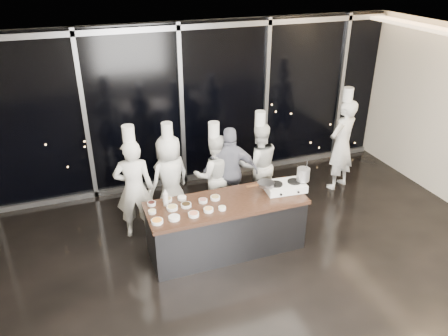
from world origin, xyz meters
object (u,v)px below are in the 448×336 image
object	(u,v)px
chef_left	(170,177)
stock_pot	(303,174)
guest	(231,172)
chef_far_left	(134,188)
chef_right	(258,164)
demo_counter	(226,226)
chef_side	(342,144)
stove	(285,186)
frying_pan	(265,184)
chef_center	(214,174)

from	to	relation	value
chef_left	stock_pot	bearing A→B (deg)	122.46
stock_pot	guest	world-z (taller)	guest
stock_pot	chef_left	world-z (taller)	chef_left
chef_far_left	chef_right	size ratio (longest dim) A/B	1.08
demo_counter	guest	distance (m)	1.18
chef_side	demo_counter	bearing A→B (deg)	1.88
stove	chef_left	size ratio (longest dim) A/B	0.37
frying_pan	stock_pot	size ratio (longest dim) A/B	2.33
stock_pot	chef_center	xyz separation A→B (m)	(-1.10, 1.16, -0.37)
demo_counter	chef_left	size ratio (longest dim) A/B	1.36
stove	chef_left	world-z (taller)	chef_left
guest	chef_side	distance (m)	2.41
demo_counter	chef_right	size ratio (longest dim) A/B	1.35
chef_left	demo_counter	bearing A→B (deg)	91.42
chef_left	chef_right	bearing A→B (deg)	154.59
chef_center	chef_far_left	bearing A→B (deg)	15.92
stove	chef_center	bearing A→B (deg)	130.48
demo_counter	chef_center	size ratio (longest dim) A/B	1.40
stove	stock_pot	distance (m)	0.35
frying_pan	stock_pot	xyz separation A→B (m)	(0.63, -0.06, 0.08)
demo_counter	chef_side	xyz separation A→B (m)	(2.86, 1.21, 0.48)
stock_pot	chef_left	bearing A→B (deg)	146.18
frying_pan	stove	bearing A→B (deg)	0.44
stove	chef_side	bearing A→B (deg)	37.55
guest	chef_right	xyz separation A→B (m)	(0.61, 0.17, -0.02)
guest	chef_right	bearing A→B (deg)	-147.61
chef_right	chef_left	bearing A→B (deg)	3.38
chef_right	guest	bearing A→B (deg)	20.53
chef_side	chef_center	bearing A→B (deg)	-19.56
frying_pan	chef_left	xyz separation A→B (m)	(-1.25, 1.20, -0.26)
stove	chef_far_left	size ratio (longest dim) A/B	0.34
demo_counter	chef_far_left	xyz separation A→B (m)	(-1.25, 0.93, 0.43)
stove	chef_side	world-z (taller)	chef_side
chef_center	chef_side	size ratio (longest dim) A/B	0.85
guest	chef_right	distance (m)	0.64
chef_far_left	chef_center	distance (m)	1.47
chef_far_left	chef_left	world-z (taller)	chef_far_left
stove	chef_right	bearing A→B (deg)	91.31
demo_counter	frying_pan	xyz separation A→B (m)	(0.67, 0.04, 0.61)
chef_center	guest	bearing A→B (deg)	163.67
frying_pan	chef_left	size ratio (longest dim) A/B	0.26
chef_left	guest	size ratio (longest dim) A/B	1.09
frying_pan	chef_right	size ratio (longest dim) A/B	0.26
stove	frying_pan	xyz separation A→B (m)	(-0.33, 0.03, 0.10)
chef_center	demo_counter	bearing A→B (deg)	87.78
frying_pan	stock_pot	bearing A→B (deg)	-0.52
stove	chef_left	xyz separation A→B (m)	(-1.58, 1.23, -0.16)
demo_counter	chef_right	distance (m)	1.64
chef_far_left	guest	xyz separation A→B (m)	(1.71, 0.10, -0.06)
chef_far_left	chef_left	bearing A→B (deg)	-143.80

